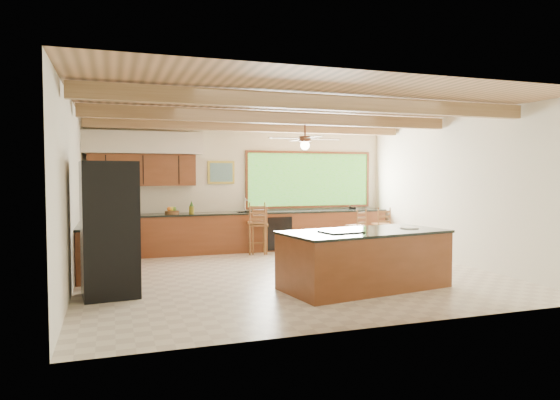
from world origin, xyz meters
name	(u,v)px	position (x,y,z in m)	size (l,w,h in m)	color
ground	(289,274)	(0.00, 0.00, 0.00)	(7.20, 7.20, 0.00)	beige
room_shell	(269,153)	(-0.17, 0.65, 2.21)	(7.27, 6.54, 3.02)	beige
counter_run	(216,235)	(-0.82, 2.52, 0.46)	(7.12, 3.10, 1.22)	brown
island	(364,259)	(0.78, -1.38, 0.46)	(2.79, 1.63, 0.94)	brown
refrigerator	(110,229)	(-3.05, -0.65, 1.00)	(0.85, 0.83, 2.00)	black
bar_stool_a	(258,223)	(0.10, 2.39, 0.70)	(0.50, 0.50, 1.19)	brown
bar_stool_b	(260,226)	(0.17, 2.39, 0.65)	(0.48, 0.48, 1.09)	brown
bar_stool_c	(357,227)	(2.32, 1.82, 0.61)	(0.47, 0.47, 1.02)	brown
bar_stool_d	(383,225)	(3.05, 1.95, 0.61)	(0.42, 0.42, 1.03)	brown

